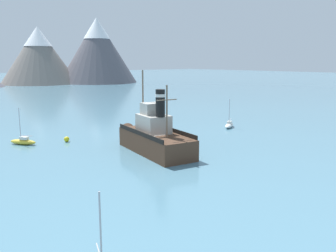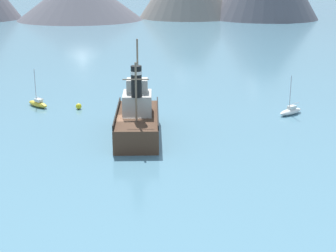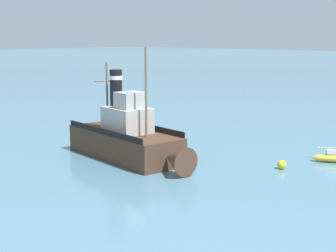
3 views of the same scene
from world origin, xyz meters
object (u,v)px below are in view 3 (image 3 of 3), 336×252
at_px(sailboat_yellow, 335,157).
at_px(mooring_buoy, 282,165).
at_px(old_tugboat, 128,139).
at_px(sailboat_orange, 127,111).

relative_size(sailboat_yellow, mooring_buoy, 6.60).
distance_m(old_tugboat, mooring_buoy, 13.36).
height_order(sailboat_orange, mooring_buoy, sailboat_orange).
xyz_separation_m(old_tugboat, sailboat_yellow, (-10.83, 14.33, -1.40)).
xyz_separation_m(sailboat_orange, mooring_buoy, (12.65, 30.61, -0.06)).
distance_m(old_tugboat, sailboat_orange, 26.21).
distance_m(sailboat_yellow, sailboat_orange, 33.82).
height_order(old_tugboat, mooring_buoy, old_tugboat).
relative_size(old_tugboat, sailboat_orange, 3.02).
distance_m(sailboat_yellow, mooring_buoy, 5.62).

